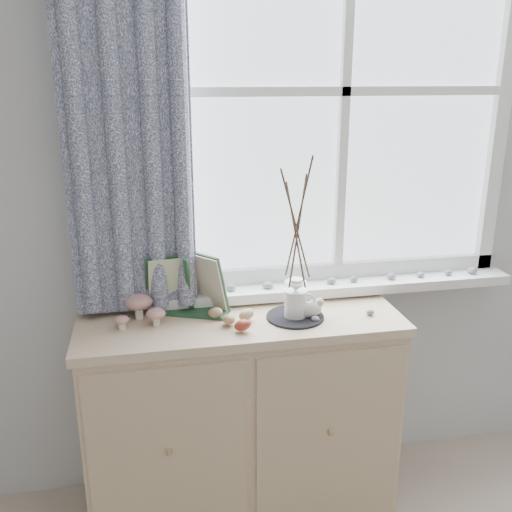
# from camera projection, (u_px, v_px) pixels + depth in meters

# --- Properties ---
(sideboard) EXTENTS (1.20, 0.45, 0.85)m
(sideboard) POSITION_uv_depth(u_px,v_px,m) (241.00, 416.00, 2.25)
(sideboard) COLOR beige
(sideboard) RESTS_ON ground
(botanical_book) EXTENTS (0.37, 0.25, 0.24)m
(botanical_book) POSITION_uv_depth(u_px,v_px,m) (189.00, 286.00, 2.09)
(botanical_book) COLOR #21452A
(botanical_book) RESTS_ON sideboard
(toadstool_cluster) EXTENTS (0.18, 0.16, 0.09)m
(toadstool_cluster) POSITION_uv_depth(u_px,v_px,m) (141.00, 307.00, 2.07)
(toadstool_cluster) COLOR white
(toadstool_cluster) RESTS_ON sideboard
(wooden_eggs) EXTENTS (0.16, 0.17, 0.06)m
(wooden_eggs) POSITION_uv_depth(u_px,v_px,m) (233.00, 318.00, 2.05)
(wooden_eggs) COLOR tan
(wooden_eggs) RESTS_ON sideboard
(songbird_figurine) EXTENTS (0.14, 0.08, 0.07)m
(songbird_figurine) POSITION_uv_depth(u_px,v_px,m) (309.00, 309.00, 2.11)
(songbird_figurine) COLOR beige
(songbird_figurine) RESTS_ON sideboard
(crocheted_doily) EXTENTS (0.21, 0.21, 0.01)m
(crocheted_doily) POSITION_uv_depth(u_px,v_px,m) (295.00, 317.00, 2.11)
(crocheted_doily) COLOR black
(crocheted_doily) RESTS_ON sideboard
(twig_pitcher) EXTENTS (0.25, 0.25, 0.62)m
(twig_pitcher) POSITION_uv_depth(u_px,v_px,m) (297.00, 225.00, 2.00)
(twig_pitcher) COLOR white
(twig_pitcher) RESTS_ON crocheted_doily
(sideboard_pebbles) EXTENTS (0.33, 0.23, 0.02)m
(sideboard_pebbles) POSITION_uv_depth(u_px,v_px,m) (319.00, 308.00, 2.17)
(sideboard_pebbles) COLOR gray
(sideboard_pebbles) RESTS_ON sideboard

